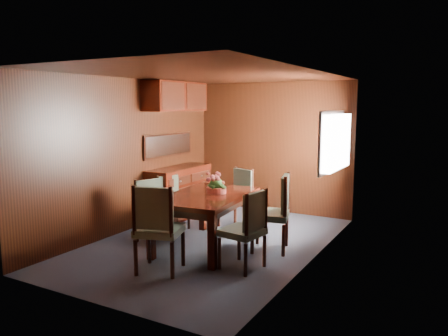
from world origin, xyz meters
The scene contains 11 objects.
ground centered at (0.00, 0.00, 0.00)m, with size 4.50×4.50×0.00m, color #3A3F4F.
room_shell centered at (-0.10, 0.33, 1.63)m, with size 3.06×4.52×2.41m.
sideboard centered at (-1.25, 1.00, 0.45)m, with size 0.48×1.40×0.90m, color #350E06.
dining_table centered at (0.04, -0.18, 0.65)m, with size 1.15×1.70×0.76m.
chair_left_near centered at (-0.80, -0.34, 0.51)m, with size 0.54×0.56×0.92m.
chair_left_far centered at (-0.97, 0.37, 0.48)m, with size 0.52×0.53×0.86m.
chair_right_near centered at (0.91, -0.67, 0.55)m, with size 0.51×0.53×0.99m.
chair_right_far centered at (0.94, 0.16, 0.59)m, with size 0.60×0.62×1.07m.
chair_head centered at (0.04, -1.30, 0.60)m, with size 0.64×0.62×1.08m.
chair_foot centered at (-0.07, 0.99, 0.53)m, with size 0.57×0.56×0.96m.
flower_centerpiece centered at (0.12, -0.04, 0.90)m, with size 0.30×0.30×0.30m.
Camera 1 is at (3.14, -5.25, 1.98)m, focal length 35.00 mm.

